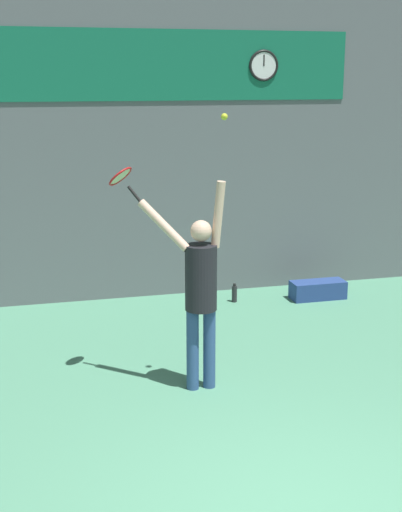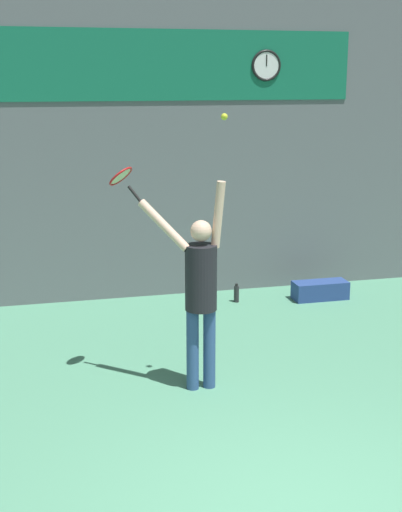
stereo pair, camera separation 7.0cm
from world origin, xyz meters
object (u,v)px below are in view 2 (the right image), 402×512
(water_bottle, at_px, (236,294))
(equipment_bag, at_px, (320,290))
(tennis_player, at_px, (200,286))
(tennis_ball, at_px, (224,117))
(tennis_racket, at_px, (122,178))
(scoreboard_clock, at_px, (266,65))

(water_bottle, bearing_deg, equipment_bag, -7.07)
(tennis_player, xyz_separation_m, tennis_ball, (0.22, -0.09, 1.72))
(tennis_ball, bearing_deg, tennis_player, 158.50)
(tennis_racket, xyz_separation_m, water_bottle, (1.95, 2.30, -2.08))
(water_bottle, distance_m, equipment_bag, 1.26)
(tennis_player, distance_m, tennis_ball, 1.73)
(scoreboard_clock, relative_size, water_bottle, 1.61)
(equipment_bag, bearing_deg, water_bottle, 172.93)
(scoreboard_clock, relative_size, equipment_bag, 0.55)
(tennis_player, height_order, equipment_bag, tennis_player)
(tennis_racket, bearing_deg, equipment_bag, 33.75)
(tennis_ball, bearing_deg, scoreboard_clock, 64.95)
(tennis_ball, xyz_separation_m, water_bottle, (1.01, 2.84, -2.72))
(tennis_ball, relative_size, water_bottle, 0.24)
(water_bottle, bearing_deg, scoreboard_clock, 44.72)
(scoreboard_clock, height_order, water_bottle, scoreboard_clock)
(equipment_bag, bearing_deg, tennis_player, -133.74)
(tennis_player, xyz_separation_m, equipment_bag, (2.49, 2.60, -0.99))
(scoreboard_clock, xyz_separation_m, water_bottle, (-0.59, -0.58, -3.25))
(tennis_racket, distance_m, tennis_ball, 1.26)
(tennis_ball, bearing_deg, tennis_racket, 149.66)
(scoreboard_clock, xyz_separation_m, equipment_bag, (0.67, -0.74, -3.24))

